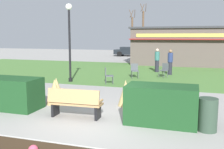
{
  "coord_description": "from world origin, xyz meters",
  "views": [
    {
      "loc": [
        2.77,
        -7.01,
        2.56
      ],
      "look_at": [
        -0.3,
        2.7,
        1.07
      ],
      "focal_mm": 41.92,
      "sensor_mm": 36.0,
      "label": 1
    }
  ],
  "objects": [
    {
      "name": "parked_car_west_slot",
      "position": [
        -5.2,
        26.14,
        0.64
      ],
      "size": [
        4.3,
        2.24,
        1.2
      ],
      "color": "black",
      "rests_on": "ground_plane"
    },
    {
      "name": "lawn_patch",
      "position": [
        0.0,
        11.48,
        0.0
      ],
      "size": [
        36.0,
        12.0,
        0.01
      ],
      "primitive_type": "cube",
      "color": "#4C7A38",
      "rests_on": "ground_plane"
    },
    {
      "name": "hedge_right",
      "position": [
        1.9,
        0.57,
        0.57
      ],
      "size": [
        2.06,
        1.1,
        1.14
      ],
      "primitive_type": "cube",
      "color": "#19421E",
      "rests_on": "ground_plane"
    },
    {
      "name": "person_standing",
      "position": [
        0.21,
        11.81,
        0.86
      ],
      "size": [
        0.34,
        0.34,
        1.69
      ],
      "rotation": [
        0.0,
        0.0,
        4.03
      ],
      "color": "#23232D",
      "rests_on": "ground_plane"
    },
    {
      "name": "parked_car_center_slot",
      "position": [
        -0.05,
        26.14,
        0.64
      ],
      "size": [
        4.24,
        2.13,
        1.2
      ],
      "color": "navy",
      "rests_on": "ground_plane"
    },
    {
      "name": "ornamental_grass_behind_far",
      "position": [
        -2.23,
        1.58,
        0.48
      ],
      "size": [
        0.63,
        0.63,
        0.96
      ],
      "primitive_type": "cone",
      "color": "tan",
      "rests_on": "ground_plane"
    },
    {
      "name": "hedge_left",
      "position": [
        -3.46,
        0.59,
        0.55
      ],
      "size": [
        2.2,
        1.1,
        1.1
      ],
      "primitive_type": "cube",
      "color": "#19421E",
      "rests_on": "ground_plane"
    },
    {
      "name": "food_kiosk",
      "position": [
        2.72,
        17.86,
        1.7
      ],
      "size": [
        11.08,
        5.2,
        3.38
      ],
      "color": "#594C47",
      "rests_on": "ground_plane"
    },
    {
      "name": "cafe_chair_north",
      "position": [
        -1.65,
        6.17,
        0.53
      ],
      "size": [
        0.58,
        0.58,
        0.89
      ],
      "color": "#4C5156",
      "rests_on": "ground_plane"
    },
    {
      "name": "ornamental_grass_behind_right",
      "position": [
        0.39,
        2.17,
        0.49
      ],
      "size": [
        0.57,
        0.57,
        0.98
      ],
      "primitive_type": "cone",
      "color": "tan",
      "rests_on": "ground_plane"
    },
    {
      "name": "trash_bin",
      "position": [
        3.17,
        0.3,
        0.46
      ],
      "size": [
        0.52,
        0.52,
        0.91
      ],
      "primitive_type": "cylinder",
      "color": "#2D4233",
      "rests_on": "ground_plane"
    },
    {
      "name": "ornamental_grass_behind_left",
      "position": [
        0.85,
        1.62,
        0.45
      ],
      "size": [
        0.65,
        0.65,
        0.91
      ],
      "primitive_type": "cone",
      "color": "tan",
      "rests_on": "ground_plane"
    },
    {
      "name": "ground_plane",
      "position": [
        0.0,
        0.0,
        0.0
      ],
      "size": [
        80.0,
        80.0,
        0.0
      ],
      "primitive_type": "plane",
      "color": "#999691"
    },
    {
      "name": "tree_left_bg",
      "position": [
        -5.96,
        30.21,
        2.79
      ],
      "size": [
        0.91,
        0.96,
        6.32
      ],
      "color": "brown",
      "rests_on": "ground_plane"
    },
    {
      "name": "lamppost_mid",
      "position": [
        -3.92,
        6.28,
        2.72
      ],
      "size": [
        0.36,
        0.36,
        4.34
      ],
      "color": "black",
      "rests_on": "ground_plane"
    },
    {
      "name": "cafe_chair_west",
      "position": [
        1.0,
        9.41,
        0.53
      ],
      "size": [
        0.59,
        0.59,
        0.89
      ],
      "color": "#4C5156",
      "rests_on": "ground_plane"
    },
    {
      "name": "tree_right_bg",
      "position": [
        -4.44,
        30.55,
        3.2
      ],
      "size": [
        0.91,
        0.96,
        7.14
      ],
      "color": "brown",
      "rests_on": "ground_plane"
    },
    {
      "name": "ornamental_grass_behind_center",
      "position": [
        -2.39,
        1.99,
        0.47
      ],
      "size": [
        0.71,
        0.71,
        0.94
      ],
      "primitive_type": "cone",
      "color": "tan",
      "rests_on": "ground_plane"
    },
    {
      "name": "parked_car_east_slot",
      "position": [
        4.8,
        26.14,
        0.64
      ],
      "size": [
        4.36,
        2.38,
        1.2
      ],
      "color": "#B7BABF",
      "rests_on": "ground_plane"
    },
    {
      "name": "person_strolling",
      "position": [
        1.23,
        10.74,
        0.86
      ],
      "size": [
        0.34,
        0.34,
        1.69
      ],
      "rotation": [
        0.0,
        0.0,
        4.99
      ],
      "color": "#23232D",
      "rests_on": "ground_plane"
    },
    {
      "name": "cafe_chair_center",
      "position": [
        -0.72,
        8.65,
        0.53
      ],
      "size": [
        0.57,
        0.57,
        0.89
      ],
      "color": "#4C5156",
      "rests_on": "ground_plane"
    },
    {
      "name": "park_bench",
      "position": [
        -0.76,
        0.27,
        0.48
      ],
      "size": [
        1.72,
        0.59,
        0.95
      ],
      "color": "tan",
      "rests_on": "ground_plane"
    }
  ]
}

